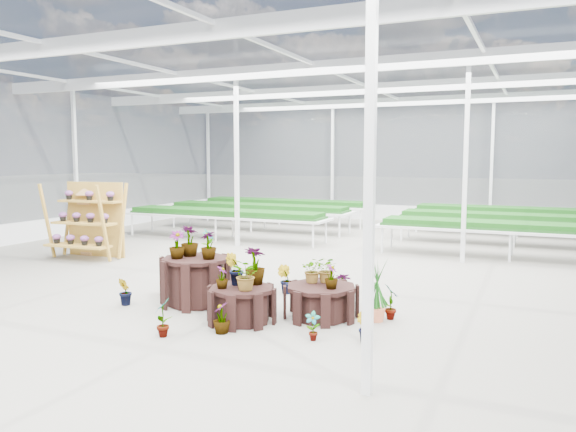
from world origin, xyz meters
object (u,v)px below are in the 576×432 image
at_px(plinth_tall, 196,281).
at_px(shelf_rack, 85,221).
at_px(plinth_mid, 242,305).
at_px(bird_table, 89,219).
at_px(plinth_low, 321,302).

bearing_deg(plinth_tall, shelf_rack, 152.50).
bearing_deg(plinth_tall, plinth_mid, -26.57).
distance_m(plinth_tall, plinth_mid, 1.35).
bearing_deg(shelf_rack, plinth_tall, -31.42).
xyz_separation_m(plinth_tall, bird_table, (-5.10, 2.96, 0.50)).
distance_m(plinth_mid, bird_table, 7.26).
bearing_deg(bird_table, plinth_low, -3.90).
xyz_separation_m(plinth_mid, shelf_rack, (-5.98, 3.09, 0.66)).
bearing_deg(bird_table, plinth_mid, -11.97).
relative_size(plinth_mid, shelf_rack, 0.54).
distance_m(plinth_low, bird_table, 7.87).
xyz_separation_m(plinth_low, bird_table, (-7.30, 2.86, 0.65)).
relative_size(plinth_tall, plinth_mid, 1.15).
height_order(plinth_tall, plinth_low, plinth_tall).
distance_m(plinth_tall, plinth_low, 2.21).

